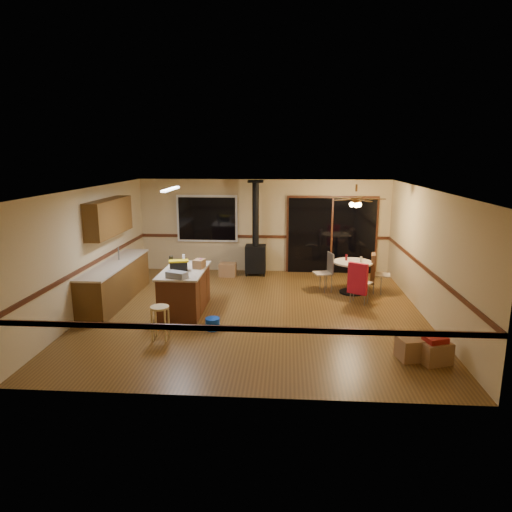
# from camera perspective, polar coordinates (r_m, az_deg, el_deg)

# --- Properties ---
(floor) EXTENTS (7.00, 7.00, 0.00)m
(floor) POSITION_cam_1_polar(r_m,az_deg,el_deg) (9.78, -0.12, -6.98)
(floor) COLOR brown
(floor) RESTS_ON ground
(ceiling) EXTENTS (7.00, 7.00, 0.00)m
(ceiling) POSITION_cam_1_polar(r_m,az_deg,el_deg) (9.24, -0.13, 8.40)
(ceiling) COLOR silver
(ceiling) RESTS_ON ground
(wall_back) EXTENTS (7.00, 0.00, 7.00)m
(wall_back) POSITION_cam_1_polar(r_m,az_deg,el_deg) (12.86, 0.98, 3.77)
(wall_back) COLOR tan
(wall_back) RESTS_ON ground
(wall_front) EXTENTS (7.00, 0.00, 7.00)m
(wall_front) POSITION_cam_1_polar(r_m,az_deg,el_deg) (6.06, -2.48, -6.49)
(wall_front) COLOR tan
(wall_front) RESTS_ON ground
(wall_left) EXTENTS (0.00, 7.00, 7.00)m
(wall_left) POSITION_cam_1_polar(r_m,az_deg,el_deg) (10.27, -19.99, 0.74)
(wall_left) COLOR tan
(wall_left) RESTS_ON ground
(wall_right) EXTENTS (0.00, 7.00, 7.00)m
(wall_right) POSITION_cam_1_polar(r_m,az_deg,el_deg) (9.82, 20.70, 0.16)
(wall_right) COLOR tan
(wall_right) RESTS_ON ground
(chair_rail) EXTENTS (7.00, 7.00, 0.08)m
(chair_rail) POSITION_cam_1_polar(r_m,az_deg,el_deg) (9.49, -0.12, -1.28)
(chair_rail) COLOR #452011
(chair_rail) RESTS_ON ground
(window) EXTENTS (1.72, 0.10, 1.32)m
(window) POSITION_cam_1_polar(r_m,az_deg,el_deg) (12.96, -6.14, 4.67)
(window) COLOR black
(window) RESTS_ON ground
(sliding_door) EXTENTS (2.52, 0.10, 2.10)m
(sliding_door) POSITION_cam_1_polar(r_m,az_deg,el_deg) (12.89, 9.43, 2.50)
(sliding_door) COLOR black
(sliding_door) RESTS_ON ground
(lower_cabinets) EXTENTS (0.60, 3.00, 0.86)m
(lower_cabinets) POSITION_cam_1_polar(r_m,az_deg,el_deg) (10.81, -17.13, -3.24)
(lower_cabinets) COLOR #5A3916
(lower_cabinets) RESTS_ON ground
(countertop) EXTENTS (0.64, 3.04, 0.04)m
(countertop) POSITION_cam_1_polar(r_m,az_deg,el_deg) (10.70, -17.29, -0.92)
(countertop) COLOR #C1AF96
(countertop) RESTS_ON lower_cabinets
(upper_cabinets) EXTENTS (0.35, 2.00, 0.80)m
(upper_cabinets) POSITION_cam_1_polar(r_m,az_deg,el_deg) (10.75, -17.89, 4.64)
(upper_cabinets) COLOR #5A3916
(upper_cabinets) RESTS_ON ground
(kitchen_island) EXTENTS (0.88, 1.68, 0.90)m
(kitchen_island) POSITION_cam_1_polar(r_m,az_deg,el_deg) (9.85, -8.88, -4.21)
(kitchen_island) COLOR #512714
(kitchen_island) RESTS_ON ground
(wood_stove) EXTENTS (0.55, 0.50, 2.52)m
(wood_stove) POSITION_cam_1_polar(r_m,az_deg,el_deg) (12.53, -0.05, 0.89)
(wood_stove) COLOR black
(wood_stove) RESTS_ON ground
(ceiling_fan) EXTENTS (0.24, 0.24, 0.55)m
(ceiling_fan) POSITION_cam_1_polar(r_m,az_deg,el_deg) (10.86, 12.38, 6.70)
(ceiling_fan) COLOR brown
(ceiling_fan) RESTS_ON ceiling
(fluorescent_strip) EXTENTS (0.10, 1.20, 0.04)m
(fluorescent_strip) POSITION_cam_1_polar(r_m,az_deg,el_deg) (9.83, -10.64, 8.21)
(fluorescent_strip) COLOR white
(fluorescent_strip) RESTS_ON ceiling
(toolbox_grey) EXTENTS (0.46, 0.36, 0.13)m
(toolbox_grey) POSITION_cam_1_polar(r_m,az_deg,el_deg) (9.10, -9.86, -2.32)
(toolbox_grey) COLOR slate
(toolbox_grey) RESTS_ON kitchen_island
(toolbox_black) EXTENTS (0.38, 0.27, 0.19)m
(toolbox_black) POSITION_cam_1_polar(r_m,az_deg,el_deg) (9.63, -9.62, -1.27)
(toolbox_black) COLOR black
(toolbox_black) RESTS_ON kitchen_island
(toolbox_yellow_lid) EXTENTS (0.44, 0.31, 0.03)m
(toolbox_yellow_lid) POSITION_cam_1_polar(r_m,az_deg,el_deg) (9.61, -9.64, -0.62)
(toolbox_yellow_lid) COLOR gold
(toolbox_yellow_lid) RESTS_ON toolbox_black
(box_on_island) EXTENTS (0.26, 0.31, 0.19)m
(box_on_island) POSITION_cam_1_polar(r_m,az_deg,el_deg) (9.81, -7.12, -0.96)
(box_on_island) COLOR olive
(box_on_island) RESTS_ON kitchen_island
(bottle_dark) EXTENTS (0.10, 0.10, 0.28)m
(bottle_dark) POSITION_cam_1_polar(r_m,az_deg,el_deg) (9.81, -10.54, -0.79)
(bottle_dark) COLOR black
(bottle_dark) RESTS_ON kitchen_island
(bottle_pink) EXTENTS (0.06, 0.06, 0.20)m
(bottle_pink) POSITION_cam_1_polar(r_m,az_deg,el_deg) (9.83, -6.92, -0.89)
(bottle_pink) COLOR #D84C8C
(bottle_pink) RESTS_ON kitchen_island
(bottle_white) EXTENTS (0.07, 0.07, 0.18)m
(bottle_white) POSITION_cam_1_polar(r_m,az_deg,el_deg) (10.36, -9.03, -0.29)
(bottle_white) COLOR white
(bottle_white) RESTS_ON kitchen_island
(bar_stool) EXTENTS (0.39, 0.39, 0.62)m
(bar_stool) POSITION_cam_1_polar(r_m,az_deg,el_deg) (8.49, -11.87, -8.16)
(bar_stool) COLOR tan
(bar_stool) RESTS_ON floor
(blue_bucket) EXTENTS (0.32, 0.32, 0.23)m
(blue_bucket) POSITION_cam_1_polar(r_m,az_deg,el_deg) (8.83, -5.46, -8.44)
(blue_bucket) COLOR #0D40C3
(blue_bucket) RESTS_ON floor
(dining_table) EXTENTS (0.93, 0.93, 0.78)m
(dining_table) POSITION_cam_1_polar(r_m,az_deg,el_deg) (11.15, 11.98, -1.91)
(dining_table) COLOR black
(dining_table) RESTS_ON ground
(glass_red) EXTENTS (0.07, 0.07, 0.15)m
(glass_red) POSITION_cam_1_polar(r_m,az_deg,el_deg) (11.16, 11.22, -0.18)
(glass_red) COLOR #590C14
(glass_red) RESTS_ON dining_table
(glass_cream) EXTENTS (0.06, 0.06, 0.13)m
(glass_cream) POSITION_cam_1_polar(r_m,az_deg,el_deg) (11.06, 13.01, -0.42)
(glass_cream) COLOR beige
(glass_cream) RESTS_ON dining_table
(chair_left) EXTENTS (0.50, 0.49, 0.51)m
(chair_left) POSITION_cam_1_polar(r_m,az_deg,el_deg) (11.19, 8.87, -1.44)
(chair_left) COLOR gray
(chair_left) RESTS_ON ground
(chair_near) EXTENTS (0.60, 0.61, 0.70)m
(chair_near) POSITION_cam_1_polar(r_m,az_deg,el_deg) (10.32, 12.64, -2.76)
(chair_near) COLOR gray
(chair_near) RESTS_ON ground
(chair_right) EXTENTS (0.53, 0.50, 0.70)m
(chair_right) POSITION_cam_1_polar(r_m,az_deg,el_deg) (11.30, 14.54, -1.51)
(chair_right) COLOR gray
(chair_right) RESTS_ON ground
(box_under_window) EXTENTS (0.46, 0.37, 0.36)m
(box_under_window) POSITION_cam_1_polar(r_m,az_deg,el_deg) (12.53, -3.56, -1.71)
(box_under_window) COLOR olive
(box_under_window) RESTS_ON floor
(box_corner_a) EXTENTS (0.57, 0.53, 0.35)m
(box_corner_a) POSITION_cam_1_polar(r_m,az_deg,el_deg) (8.01, 21.39, -11.11)
(box_corner_a) COLOR olive
(box_corner_a) RESTS_ON floor
(box_corner_b) EXTENTS (0.53, 0.48, 0.36)m
(box_corner_b) POSITION_cam_1_polar(r_m,az_deg,el_deg) (8.01, 18.94, -10.86)
(box_corner_b) COLOR olive
(box_corner_b) RESTS_ON floor
(box_small_red) EXTENTS (0.40, 0.37, 0.09)m
(box_small_red) POSITION_cam_1_polar(r_m,az_deg,el_deg) (7.92, 21.52, -9.65)
(box_small_red) COLOR maroon
(box_small_red) RESTS_ON box_corner_a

